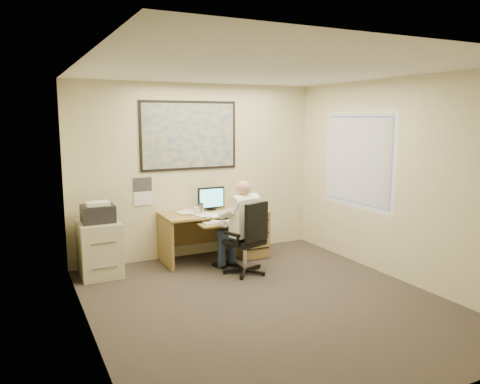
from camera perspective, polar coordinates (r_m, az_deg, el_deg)
name	(u,v)px	position (r m, az deg, el deg)	size (l,w,h in m)	color
room_shell	(268,190)	(5.37, 3.46, 0.21)	(4.00, 4.50, 2.70)	#352E29
desk	(233,229)	(7.40, -0.84, -4.51)	(1.60, 0.97, 1.10)	#A08544
world_map	(189,136)	(7.28, -6.20, 6.84)	(1.56, 0.03, 1.06)	#1E4C93
wall_calendar	(143,192)	(7.15, -11.77, 0.06)	(0.28, 0.01, 0.42)	white
window_blinds	(358,160)	(7.13, 14.14, 3.76)	(0.06, 1.40, 1.30)	beige
filing_cabinet	(99,244)	(6.80, -16.77, -6.05)	(0.54, 0.65, 1.04)	beige
office_chair	(245,253)	(6.58, 0.64, -7.47)	(0.78, 0.78, 1.04)	black
person	(244,227)	(6.56, 0.47, -4.31)	(0.55, 0.78, 1.32)	white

